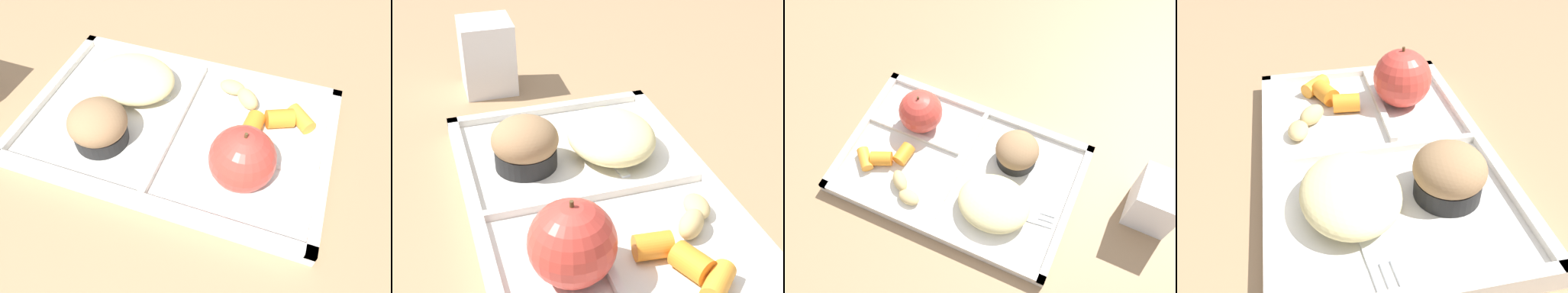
# 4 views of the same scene
# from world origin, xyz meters

# --- Properties ---
(ground) EXTENTS (6.00, 6.00, 0.00)m
(ground) POSITION_xyz_m (0.00, 0.00, 0.00)
(ground) COLOR #997551
(lunch_tray) EXTENTS (0.39, 0.25, 0.02)m
(lunch_tray) POSITION_xyz_m (-0.00, 0.00, 0.01)
(lunch_tray) COLOR silver
(lunch_tray) RESTS_ON ground
(green_apple) EXTENTS (0.07, 0.07, 0.08)m
(green_apple) POSITION_xyz_m (-0.10, 0.05, 0.05)
(green_apple) COLOR #C63D33
(green_apple) RESTS_ON lunch_tray
(bran_muffin) EXTENTS (0.07, 0.07, 0.06)m
(bran_muffin) POSITION_xyz_m (0.08, 0.05, 0.04)
(bran_muffin) COLOR black
(bran_muffin) RESTS_ON lunch_tray
(carrot_slice_large) EXTENTS (0.03, 0.04, 0.02)m
(carrot_slice_large) POSITION_xyz_m (-0.09, -0.02, 0.03)
(carrot_slice_large) COLOR orange
(carrot_slice_large) RESTS_ON lunch_tray
(carrot_slice_diagonal) EXTENTS (0.04, 0.04, 0.02)m
(carrot_slice_diagonal) POSITION_xyz_m (-0.12, -0.04, 0.03)
(carrot_slice_diagonal) COLOR orange
(carrot_slice_diagonal) RESTS_ON lunch_tray
(carrot_slice_edge) EXTENTS (0.04, 0.04, 0.02)m
(carrot_slice_edge) POSITION_xyz_m (-0.15, -0.05, 0.02)
(carrot_slice_edge) COLOR orange
(carrot_slice_edge) RESTS_ON lunch_tray
(potato_chunk_browned) EXTENTS (0.04, 0.03, 0.02)m
(potato_chunk_browned) POSITION_xyz_m (-0.05, -0.08, 0.02)
(potato_chunk_browned) COLOR tan
(potato_chunk_browned) RESTS_ON lunch_tray
(potato_chunk_wedge) EXTENTS (0.04, 0.04, 0.02)m
(potato_chunk_wedge) POSITION_xyz_m (-0.08, -0.07, 0.03)
(potato_chunk_wedge) COLOR tan
(potato_chunk_wedge) RESTS_ON lunch_tray
(egg_noodle_pile) EXTENTS (0.12, 0.10, 0.04)m
(egg_noodle_pile) POSITION_xyz_m (0.08, -0.04, 0.03)
(egg_noodle_pile) COLOR beige
(egg_noodle_pile) RESTS_ON lunch_tray
(meatball_center) EXTENTS (0.03, 0.03, 0.03)m
(meatball_center) POSITION_xyz_m (0.07, -0.05, 0.03)
(meatball_center) COLOR #755B4C
(meatball_center) RESTS_ON lunch_tray
(meatball_back) EXTENTS (0.03, 0.03, 0.03)m
(meatball_back) POSITION_xyz_m (0.11, -0.03, 0.03)
(meatball_back) COLOR brown
(meatball_back) RESTS_ON lunch_tray
(plastic_fork) EXTENTS (0.15, 0.03, 0.00)m
(plastic_fork) POSITION_xyz_m (0.11, -0.03, 0.02)
(plastic_fork) COLOR silver
(plastic_fork) RESTS_ON lunch_tray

